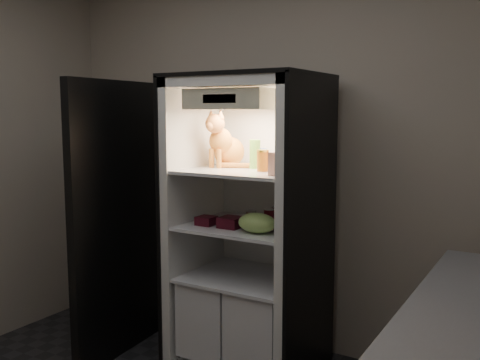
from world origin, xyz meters
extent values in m
plane|color=#B8AA99|center=(0.00, 1.80, 1.35)|extent=(3.60, 0.00, 3.60)
cube|color=white|center=(0.00, 1.67, 0.93)|extent=(0.85, 0.06, 1.85)
cube|color=white|center=(-0.40, 1.35, 0.93)|extent=(0.06, 0.70, 1.85)
cube|color=white|center=(0.40, 1.35, 0.93)|extent=(0.06, 0.70, 1.85)
cube|color=white|center=(0.00, 1.35, 1.82)|extent=(0.85, 0.70, 0.06)
cube|color=white|center=(0.00, 1.35, 0.03)|extent=(0.85, 0.70, 0.06)
cube|color=black|center=(-0.44, 1.35, 0.93)|extent=(0.02, 0.72, 1.87)
cube|color=black|center=(0.44, 1.35, 0.93)|extent=(0.02, 0.72, 1.87)
cube|color=black|center=(0.00, 1.35, 1.86)|extent=(0.90, 0.72, 0.02)
cube|color=white|center=(0.00, 1.32, 1.28)|extent=(0.73, 0.62, 0.02)
cube|color=white|center=(0.00, 1.32, 0.93)|extent=(0.73, 0.62, 0.02)
cube|color=white|center=(-0.18, 1.32, 0.35)|extent=(0.34, 0.58, 0.48)
cube|color=white|center=(0.18, 1.32, 0.35)|extent=(0.34, 0.58, 0.48)
cube|color=white|center=(0.00, 1.32, 0.60)|extent=(0.73, 0.62, 0.02)
cube|color=beige|center=(0.00, 1.11, 1.72)|extent=(0.52, 0.18, 0.12)
cube|color=black|center=(0.00, 1.02, 1.72)|extent=(0.22, 0.01, 0.05)
cube|color=black|center=(-0.85, 1.06, 0.93)|extent=(0.13, 0.87, 1.85)
cube|color=white|center=(-0.85, 1.00, 0.55)|extent=(0.11, 0.64, 0.12)
cube|color=white|center=(-0.85, 1.00, 1.05)|extent=(0.11, 0.64, 0.12)
ellipsoid|color=#CB691A|center=(-0.21, 1.46, 1.38)|extent=(0.20, 0.25, 0.20)
ellipsoid|color=#CB691A|center=(-0.21, 1.37, 1.46)|extent=(0.16, 0.15, 0.17)
sphere|color=#BA5E24|center=(-0.22, 1.31, 1.57)|extent=(0.13, 0.13, 0.12)
sphere|color=#BA5E24|center=(-0.22, 1.26, 1.56)|extent=(0.06, 0.06, 0.05)
cone|color=#BA5E24|center=(-0.25, 1.32, 1.63)|extent=(0.05, 0.05, 0.06)
cone|color=#BA5E24|center=(-0.18, 1.31, 1.63)|extent=(0.05, 0.05, 0.06)
cylinder|color=#CB691A|center=(-0.25, 1.31, 1.35)|extent=(0.03, 0.03, 0.12)
cylinder|color=#CB691A|center=(-0.19, 1.30, 1.35)|extent=(0.03, 0.03, 0.12)
cylinder|color=#CB691A|center=(-0.11, 1.37, 1.31)|extent=(0.22, 0.11, 0.03)
cylinder|color=green|center=(0.02, 1.41, 1.37)|extent=(0.07, 0.07, 0.17)
cylinder|color=green|center=(0.02, 1.41, 1.46)|extent=(0.07, 0.07, 0.01)
cylinder|color=white|center=(0.02, 1.47, 1.34)|extent=(0.09, 0.09, 0.10)
cylinder|color=#1940AF|center=(0.02, 1.47, 1.40)|extent=(0.09, 0.09, 0.02)
cylinder|color=maroon|center=(0.14, 1.29, 1.35)|extent=(0.07, 0.07, 0.12)
cylinder|color=gold|center=(0.14, 1.29, 1.41)|extent=(0.07, 0.07, 0.01)
cylinder|color=maroon|center=(0.31, 1.37, 1.39)|extent=(0.12, 0.12, 0.19)
cylinder|color=white|center=(0.31, 1.37, 1.49)|extent=(0.13, 0.13, 0.02)
cube|color=silver|center=(0.31, 1.15, 1.36)|extent=(0.08, 0.08, 0.13)
cylinder|color=black|center=(0.16, 1.42, 1.00)|extent=(0.06, 0.06, 0.11)
cylinder|color=#B2B2B2|center=(0.16, 1.42, 1.05)|extent=(0.06, 0.06, 0.00)
cylinder|color=black|center=(0.22, 1.32, 0.99)|extent=(0.06, 0.06, 0.11)
cylinder|color=#B2B2B2|center=(0.22, 1.32, 1.05)|extent=(0.06, 0.06, 0.00)
cylinder|color=black|center=(0.18, 1.29, 1.00)|extent=(0.07, 0.07, 0.12)
cylinder|color=#B2B2B2|center=(0.18, 1.29, 1.06)|extent=(0.07, 0.07, 0.00)
cylinder|color=brown|center=(0.02, 1.36, 0.98)|extent=(0.06, 0.06, 0.08)
cylinder|color=#B2B2B2|center=(0.02, 1.36, 1.02)|extent=(0.07, 0.07, 0.01)
ellipsoid|color=#89B655|center=(0.17, 1.17, 1.00)|extent=(0.24, 0.17, 0.12)
cube|color=#480C17|center=(-0.21, 1.19, 0.97)|extent=(0.11, 0.11, 0.05)
cube|color=#480C17|center=(-0.04, 1.21, 0.97)|extent=(0.13, 0.13, 0.07)
camera|label=1|loc=(1.66, -1.53, 1.65)|focal=40.00mm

